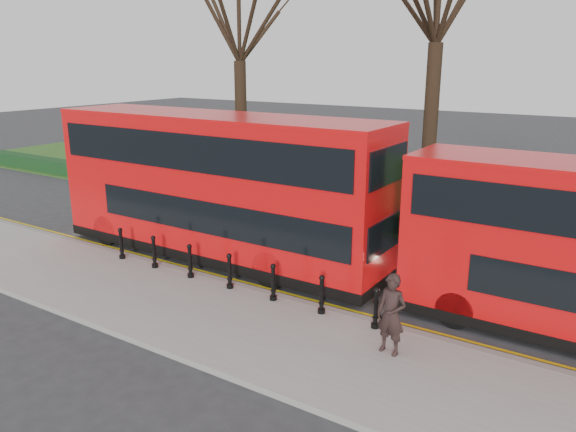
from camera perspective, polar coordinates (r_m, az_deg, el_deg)
The scene contains 11 objects.
ground at distance 17.65m, azimuth -3.83°, elevation -6.11°, with size 120.00×120.00×0.00m, color #28282B.
pavement at distance 15.53m, azimuth -10.56°, elevation -9.22°, with size 60.00×4.00×0.15m, color gray.
kerb at distance 16.89m, azimuth -5.88°, elevation -6.92°, with size 60.00×0.25×0.16m, color slate.
grass_verge at distance 30.46m, azimuth 13.34°, elevation 2.92°, with size 60.00×18.00×0.06m, color #2A4B19.
hedge at distance 23.03m, azimuth 6.34°, elevation 0.12°, with size 60.00×0.90×0.80m, color black.
yellow_line_outer at distance 17.14m, azimuth -5.24°, elevation -6.81°, with size 60.00×0.10×0.01m, color yellow.
yellow_line_inner at distance 17.28m, azimuth -4.83°, elevation -6.61°, with size 60.00×0.10×0.01m, color yellow.
tree_left at distance 29.26m, azimuth -5.02°, elevation 19.51°, with size 7.50×7.50×11.71m.
bollard_row at distance 16.27m, azimuth -5.96°, elevation -5.65°, with size 9.29×0.15×1.00m.
bus_lead at distance 18.80m, azimuth -7.21°, elevation 2.91°, with size 12.10×2.78×4.82m.
pedestrian at distance 12.82m, azimuth 10.46°, elevation -9.80°, with size 0.68×0.45×1.87m, color black.
Camera 1 is at (9.91, -13.05, 6.55)m, focal length 35.00 mm.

